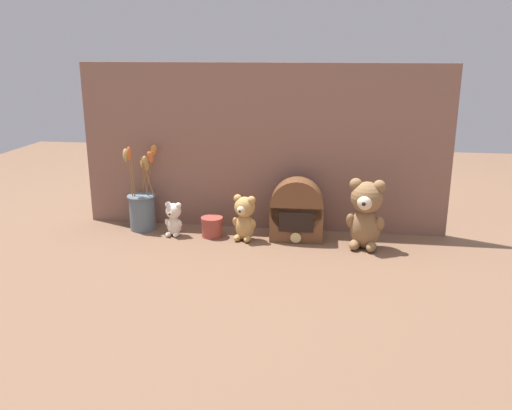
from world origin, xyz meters
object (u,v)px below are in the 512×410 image
teddy_bear_medium (244,217)px  teddy_bear_small (174,218)px  teddy_bear_large (366,213)px  flower_vase (142,206)px  decorative_tin_tall (212,227)px  vintage_radio (297,212)px

teddy_bear_medium → teddy_bear_small: (-0.28, 0.01, -0.02)m
teddy_bear_large → flower_vase: (-0.87, 0.09, -0.04)m
teddy_bear_large → teddy_bear_small: teddy_bear_large is taller
teddy_bear_large → flower_vase: flower_vase is taller
teddy_bear_medium → teddy_bear_small: size_ratio=1.31×
teddy_bear_medium → flower_vase: size_ratio=0.52×
flower_vase → decorative_tin_tall: (0.29, -0.04, -0.06)m
teddy_bear_medium → flower_vase: bearing=171.0°
teddy_bear_large → teddy_bear_medium: size_ratio=1.46×
teddy_bear_small → vintage_radio: size_ratio=0.57×
teddy_bear_medium → decorative_tin_tall: teddy_bear_medium is taller
teddy_bear_medium → decorative_tin_tall: (-0.13, 0.02, -0.05)m
teddy_bear_medium → vintage_radio: vintage_radio is taller
flower_vase → vintage_radio: size_ratio=1.44×
teddy_bear_medium → decorative_tin_tall: 0.14m
teddy_bear_small → vintage_radio: (0.48, 0.03, 0.04)m
teddy_bear_small → flower_vase: flower_vase is taller
vintage_radio → flower_vase: bearing=177.3°
teddy_bear_medium → flower_vase: flower_vase is taller
teddy_bear_large → decorative_tin_tall: bearing=175.7°
teddy_bear_medium → vintage_radio: bearing=11.1°
vintage_radio → teddy_bear_small: bearing=-176.6°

